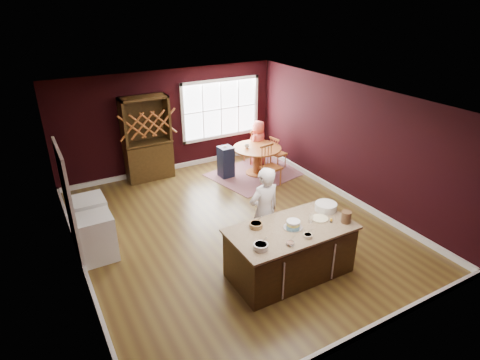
% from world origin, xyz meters
% --- Properties ---
extents(room_shell, '(7.00, 7.00, 7.00)m').
position_xyz_m(room_shell, '(0.00, 0.00, 1.35)').
color(room_shell, brown).
rests_on(room_shell, ground).
extents(window, '(2.36, 0.10, 1.66)m').
position_xyz_m(window, '(1.50, 3.47, 1.50)').
color(window, white).
rests_on(window, room_shell).
extents(doorway, '(0.08, 1.26, 2.13)m').
position_xyz_m(doorway, '(-2.97, 0.60, 1.02)').
color(doorway, white).
rests_on(doorway, room_shell).
extents(kitchen_island, '(2.12, 1.11, 0.92)m').
position_xyz_m(kitchen_island, '(0.13, -1.79, 0.44)').
color(kitchen_island, black).
rests_on(kitchen_island, ground).
extents(dining_table, '(1.27, 1.27, 0.75)m').
position_xyz_m(dining_table, '(1.85, 2.09, 0.53)').
color(dining_table, brown).
rests_on(dining_table, ground).
extents(baker, '(0.66, 0.46, 1.74)m').
position_xyz_m(baker, '(0.07, -1.04, 0.87)').
color(baker, silver).
rests_on(baker, ground).
extents(layer_cake, '(0.32, 0.32, 0.13)m').
position_xyz_m(layer_cake, '(0.16, -1.80, 0.99)').
color(layer_cake, silver).
rests_on(layer_cake, kitchen_island).
extents(bowl_blue, '(0.23, 0.23, 0.09)m').
position_xyz_m(bowl_blue, '(-0.63, -2.05, 0.96)').
color(bowl_blue, silver).
rests_on(bowl_blue, kitchen_island).
extents(bowl_yellow, '(0.22, 0.22, 0.08)m').
position_xyz_m(bowl_yellow, '(-0.37, -1.49, 0.96)').
color(bowl_yellow, olive).
rests_on(bowl_yellow, kitchen_island).
extents(bowl_pink, '(0.14, 0.14, 0.05)m').
position_xyz_m(bowl_pink, '(-0.18, -2.18, 0.95)').
color(bowl_pink, silver).
rests_on(bowl_pink, kitchen_island).
extents(bowl_olive, '(0.14, 0.14, 0.05)m').
position_xyz_m(bowl_olive, '(0.19, -2.14, 0.95)').
color(bowl_olive, beige).
rests_on(bowl_olive, kitchen_island).
extents(drinking_glass, '(0.08, 0.08, 0.15)m').
position_xyz_m(drinking_glass, '(0.52, -1.80, 1.00)').
color(drinking_glass, silver).
rests_on(drinking_glass, kitchen_island).
extents(dinner_plate, '(0.29, 0.29, 0.02)m').
position_xyz_m(dinner_plate, '(0.73, -1.79, 0.93)').
color(dinner_plate, '#FCF1CC').
rests_on(dinner_plate, kitchen_island).
extents(white_tub, '(0.39, 0.39, 0.13)m').
position_xyz_m(white_tub, '(1.02, -1.60, 0.99)').
color(white_tub, white).
rests_on(white_tub, kitchen_island).
extents(stoneware_crock, '(0.17, 0.17, 0.20)m').
position_xyz_m(stoneware_crock, '(1.04, -2.09, 1.02)').
color(stoneware_crock, brown).
rests_on(stoneware_crock, kitchen_island).
extents(toy_figurine, '(0.05, 0.05, 0.08)m').
position_xyz_m(toy_figurine, '(0.82, -1.97, 0.96)').
color(toy_figurine, yellow).
rests_on(toy_figurine, kitchen_island).
extents(rug, '(2.66, 2.26, 0.01)m').
position_xyz_m(rug, '(1.85, 2.09, 0.01)').
color(rug, brown).
rests_on(rug, ground).
extents(chair_east, '(0.42, 0.43, 0.91)m').
position_xyz_m(chair_east, '(2.58, 2.15, 0.46)').
color(chair_east, brown).
rests_on(chair_east, ground).
extents(chair_south, '(0.51, 0.49, 1.05)m').
position_xyz_m(chair_south, '(1.80, 1.31, 0.52)').
color(chair_south, '#9B552C').
rests_on(chair_south, ground).
extents(chair_north, '(0.46, 0.44, 1.03)m').
position_xyz_m(chair_north, '(2.16, 2.84, 0.51)').
color(chair_north, brown).
rests_on(chair_north, ground).
extents(seated_woman, '(0.74, 0.63, 1.29)m').
position_xyz_m(seated_woman, '(2.20, 2.59, 0.64)').
color(seated_woman, '#ED5C4E').
rests_on(seated_woman, ground).
extents(high_chair, '(0.37, 0.37, 0.86)m').
position_xyz_m(high_chair, '(1.05, 2.33, 0.43)').
color(high_chair, black).
rests_on(high_chair, ground).
extents(toddler, '(0.18, 0.14, 0.26)m').
position_xyz_m(toddler, '(1.10, 2.44, 0.81)').
color(toddler, '#8CA5BF').
rests_on(toddler, high_chair).
extents(table_plate, '(0.20, 0.20, 0.02)m').
position_xyz_m(table_plate, '(2.08, 2.02, 0.76)').
color(table_plate, beige).
rests_on(table_plate, dining_table).
extents(table_cup, '(0.16, 0.16, 0.10)m').
position_xyz_m(table_cup, '(1.60, 2.18, 0.80)').
color(table_cup, silver).
rests_on(table_cup, dining_table).
extents(hutch, '(1.18, 0.49, 2.16)m').
position_xyz_m(hutch, '(-0.72, 3.22, 1.08)').
color(hutch, '#3B1F12').
rests_on(hutch, ground).
extents(washer, '(0.60, 0.58, 0.88)m').
position_xyz_m(washer, '(-2.64, 0.28, 0.44)').
color(washer, silver).
rests_on(washer, ground).
extents(dryer, '(0.64, 0.62, 0.93)m').
position_xyz_m(dryer, '(-2.64, 0.92, 0.46)').
color(dryer, white).
rests_on(dryer, ground).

